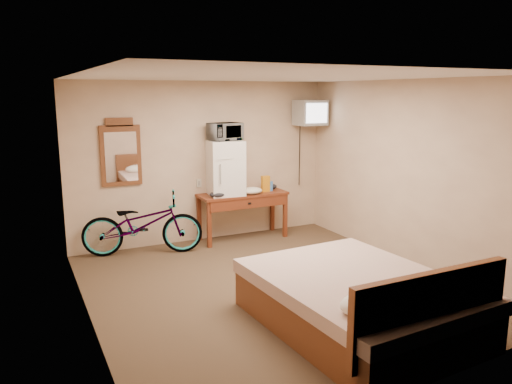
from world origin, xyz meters
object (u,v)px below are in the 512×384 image
(mini_fridge, at_px, (225,168))
(bed, at_px, (361,302))
(wall_mirror, at_px, (121,153))
(crt_television, at_px, (310,113))
(bicycle, at_px, (142,224))
(microwave, at_px, (225,132))
(blue_cup, at_px, (270,186))
(desk, at_px, (244,200))

(mini_fridge, height_order, bed, mini_fridge)
(wall_mirror, bearing_deg, bed, -66.77)
(mini_fridge, xyz_separation_m, crt_television, (1.52, -0.02, 0.82))
(mini_fridge, distance_m, crt_television, 1.72)
(bicycle, distance_m, bed, 3.59)
(wall_mirror, height_order, bed, wall_mirror)
(wall_mirror, bearing_deg, microwave, -8.51)
(blue_cup, bearing_deg, crt_television, 1.71)
(mini_fridge, height_order, wall_mirror, wall_mirror)
(wall_mirror, bearing_deg, crt_television, -4.69)
(microwave, xyz_separation_m, bed, (0.02, -3.41, -1.44))
(mini_fridge, distance_m, blue_cup, 0.84)
(crt_television, xyz_separation_m, wall_mirror, (-3.06, 0.25, -0.54))
(desk, bearing_deg, crt_television, 1.08)
(desk, distance_m, crt_television, 1.83)
(desk, xyz_separation_m, bicycle, (-1.64, -0.05, -0.18))
(desk, distance_m, blue_cup, 0.52)
(desk, height_order, bed, bed)
(bed, bearing_deg, wall_mirror, 113.23)
(blue_cup, bearing_deg, wall_mirror, 173.26)
(mini_fridge, relative_size, microwave, 1.76)
(crt_television, bearing_deg, mini_fridge, 179.25)
(mini_fridge, relative_size, crt_television, 1.47)
(desk, relative_size, bicycle, 0.83)
(mini_fridge, xyz_separation_m, blue_cup, (0.77, -0.04, -0.35))
(desk, distance_m, bed, 3.39)
(mini_fridge, relative_size, blue_cup, 5.46)
(bicycle, bearing_deg, microwave, -70.49)
(desk, relative_size, blue_cup, 9.15)
(mini_fridge, distance_m, microwave, 0.56)
(desk, relative_size, microwave, 2.94)
(desk, bearing_deg, bed, -94.59)
(microwave, bearing_deg, crt_television, -12.00)
(desk, distance_m, bicycle, 1.65)
(wall_mirror, bearing_deg, blue_cup, -6.74)
(mini_fridge, xyz_separation_m, microwave, (0.00, 0.00, 0.56))
(microwave, relative_size, bicycle, 0.28)
(mini_fridge, bearing_deg, microwave, 56.26)
(bicycle, bearing_deg, wall_mirror, 46.35)
(microwave, xyz_separation_m, blue_cup, (0.77, -0.04, -0.91))
(desk, xyz_separation_m, wall_mirror, (-1.83, 0.27, 0.82))
(mini_fridge, relative_size, bicycle, 0.50)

